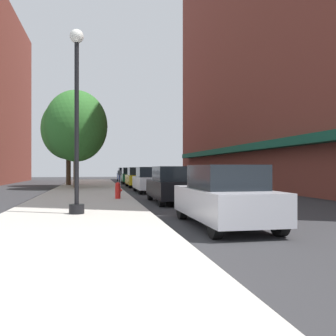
{
  "coord_description": "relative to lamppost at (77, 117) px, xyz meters",
  "views": [
    {
      "loc": [
        0.63,
        -5.28,
        1.57
      ],
      "look_at": [
        5.68,
        20.28,
        1.6
      ],
      "focal_mm": 38.66,
      "sensor_mm": 36.0,
      "label": 1
    }
  ],
  "objects": [
    {
      "name": "tree_mid",
      "position": [
        -1.78,
        20.6,
        1.79
      ],
      "size": [
        4.63,
        4.63,
        7.54
      ],
      "color": "#422D1E",
      "rests_on": "sidewalk_slab"
    },
    {
      "name": "building_right_brick",
      "position": [
        14.99,
        15.39,
        10.64
      ],
      "size": [
        6.8,
        40.0,
        27.73
      ],
      "color": "brown",
      "rests_on": "ground"
    },
    {
      "name": "car_yellow",
      "position": [
        4.0,
        18.15,
        -2.39
      ],
      "size": [
        1.8,
        4.3,
        1.66
      ],
      "rotation": [
        0.0,
        0.0,
        -0.01
      ],
      "color": "black",
      "rests_on": "ground"
    },
    {
      "name": "car_white",
      "position": [
        4.0,
        11.34,
        -2.39
      ],
      "size": [
        1.8,
        4.3,
        1.66
      ],
      "rotation": [
        0.0,
        0.0,
        -0.02
      ],
      "color": "black",
      "rests_on": "ground"
    },
    {
      "name": "parking_meter_far",
      "position": [
        2.05,
        10.21,
        -2.25
      ],
      "size": [
        0.14,
        0.09,
        1.31
      ],
      "color": "slate",
      "rests_on": "sidewalk_slab"
    },
    {
      "name": "sidewalk_slab",
      "position": [
        0.0,
        12.39,
        -3.14
      ],
      "size": [
        4.8,
        50.0,
        0.12
      ],
      "primitive_type": "cube",
      "color": "#B7B2A8",
      "rests_on": "ground"
    },
    {
      "name": "ground_plane",
      "position": [
        4.0,
        11.39,
        -3.2
      ],
      "size": [
        90.0,
        90.0,
        0.0
      ],
      "primitive_type": "plane",
      "color": "#2D2D30"
    },
    {
      "name": "lamppost",
      "position": [
        0.0,
        0.0,
        0.0
      ],
      "size": [
        0.48,
        0.48,
        5.9
      ],
      "color": "black",
      "rests_on": "sidewalk_slab"
    },
    {
      "name": "car_silver",
      "position": [
        4.0,
        -2.65,
        -2.39
      ],
      "size": [
        1.8,
        4.3,
        1.66
      ],
      "rotation": [
        0.0,
        0.0,
        -0.04
      ],
      "color": "black",
      "rests_on": "ground"
    },
    {
      "name": "tree_near",
      "position": [
        -0.89,
        16.09,
        1.55
      ],
      "size": [
        4.67,
        4.67,
        7.33
      ],
      "color": "#4C3823",
      "rests_on": "sidewalk_slab"
    },
    {
      "name": "car_blue",
      "position": [
        4.0,
        31.56,
        -2.39
      ],
      "size": [
        1.8,
        4.3,
        1.66
      ],
      "rotation": [
        0.0,
        0.0,
        0.0
      ],
      "color": "black",
      "rests_on": "ground"
    },
    {
      "name": "car_black",
      "position": [
        4.0,
        4.14,
        -2.39
      ],
      "size": [
        1.8,
        4.3,
        1.66
      ],
      "rotation": [
        0.0,
        0.0,
        0.03
      ],
      "color": "black",
      "rests_on": "ground"
    },
    {
      "name": "fire_hydrant",
      "position": [
        1.63,
        5.57,
        -2.68
      ],
      "size": [
        0.33,
        0.26,
        0.79
      ],
      "color": "red",
      "rests_on": "sidewalk_slab"
    },
    {
      "name": "car_green",
      "position": [
        4.0,
        25.22,
        -2.39
      ],
      "size": [
        1.8,
        4.3,
        1.66
      ],
      "rotation": [
        0.0,
        0.0,
        -0.03
      ],
      "color": "black",
      "rests_on": "ground"
    },
    {
      "name": "parking_meter_near",
      "position": [
        2.05,
        12.06,
        -2.25
      ],
      "size": [
        0.14,
        0.09,
        1.31
      ],
      "color": "slate",
      "rests_on": "sidewalk_slab"
    }
  ]
}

